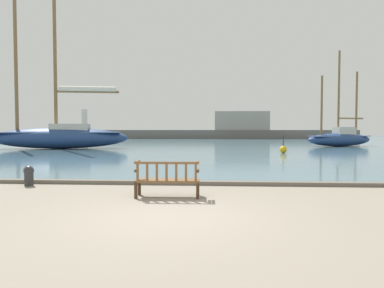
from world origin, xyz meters
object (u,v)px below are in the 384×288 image
at_px(mooring_bollard, 29,175).
at_px(channel_buoy, 283,149).
at_px(park_bench, 167,179).
at_px(sailboat_mid_starboard, 340,137).
at_px(sailboat_centre_channel, 60,134).

xyz_separation_m(mooring_bollard, channel_buoy, (10.40, 13.76, 0.00)).
bearing_deg(park_bench, sailboat_mid_starboard, 62.12).
xyz_separation_m(sailboat_centre_channel, sailboat_mid_starboard, (25.28, 5.47, -0.36)).
bearing_deg(sailboat_mid_starboard, channel_buoy, -126.40).
xyz_separation_m(sailboat_mid_starboard, channel_buoy, (-7.44, -10.10, -0.60)).
relative_size(park_bench, sailboat_centre_channel, 0.11).
bearing_deg(sailboat_centre_channel, park_bench, -59.16).
relative_size(sailboat_centre_channel, channel_buoy, 12.47).
xyz_separation_m(sailboat_mid_starboard, mooring_bollard, (-17.84, -23.86, -0.61)).
height_order(sailboat_centre_channel, sailboat_mid_starboard, sailboat_centre_channel).
xyz_separation_m(park_bench, sailboat_mid_starboard, (13.41, 25.35, 0.48)).
height_order(sailboat_mid_starboard, channel_buoy, sailboat_mid_starboard).
distance_m(park_bench, channel_buoy, 16.38).
height_order(mooring_bollard, channel_buoy, channel_buoy).
xyz_separation_m(sailboat_centre_channel, channel_buoy, (17.83, -4.62, -0.96)).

